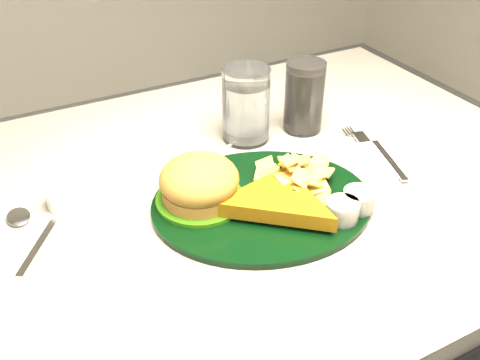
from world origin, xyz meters
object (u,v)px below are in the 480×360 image
Objects in this scene: table at (223,339)px; cola_glass at (304,97)px; dinner_plate at (263,185)px; water_glass at (246,105)px; fork_napkin at (385,157)px.

cola_glass is (0.23, 0.10, 0.44)m from table.
dinner_plate is 0.21m from water_glass.
dinner_plate is at bearing -111.26° from water_glass.
cola_glass reaches higher than dinner_plate.
table is at bearing -155.40° from cola_glass.
dinner_plate is at bearing -136.82° from cola_glass.
fork_napkin is at bearing -67.83° from cola_glass.
water_glass is (0.11, 0.12, 0.44)m from table.
cola_glass is 0.79× the size of fork_napkin.
table is 0.51m from cola_glass.
fork_napkin is at bearing -11.38° from table.
fork_napkin is (0.07, -0.16, -0.06)m from cola_glass.
cola_glass is (0.19, 0.18, 0.03)m from dinner_plate.
cola_glass is at bearing 24.60° from table.
water_glass is 0.81× the size of fork_napkin.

